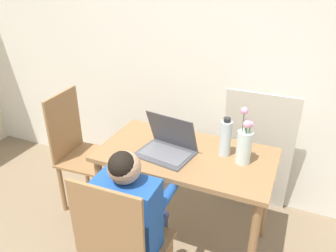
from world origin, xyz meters
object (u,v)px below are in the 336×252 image
object	(u,v)px
chair_occupied	(122,249)
person_seated	(132,211)
laptop	(168,144)
flower_vase	(244,144)
chair_spare	(80,151)
water_bottle	(226,138)

from	to	relation	value
chair_occupied	person_seated	xyz separation A→B (m)	(-0.00, 0.13, 0.16)
laptop	flower_vase	size ratio (longest dim) A/B	1.03
chair_occupied	laptop	world-z (taller)	laptop
chair_spare	water_bottle	distance (m)	1.20
chair_occupied	chair_spare	xyz separation A→B (m)	(-0.82, 0.73, 0.00)
chair_occupied	water_bottle	size ratio (longest dim) A/B	3.74
chair_occupied	flower_vase	world-z (taller)	flower_vase
chair_spare	flower_vase	distance (m)	1.32
laptop	water_bottle	bearing A→B (deg)	27.81
water_bottle	flower_vase	bearing A→B (deg)	-18.76
chair_spare	water_bottle	size ratio (longest dim) A/B	3.74
person_seated	chair_spare	bearing A→B (deg)	-38.00
person_seated	water_bottle	world-z (taller)	person_seated
chair_occupied	chair_spare	distance (m)	1.10
chair_spare	laptop	size ratio (longest dim) A/B	2.56
chair_occupied	laptop	distance (m)	0.69
chair_occupied	person_seated	world-z (taller)	person_seated
chair_occupied	flower_vase	size ratio (longest dim) A/B	2.64
chair_spare	person_seated	size ratio (longest dim) A/B	0.92
chair_occupied	chair_spare	bearing A→B (deg)	-43.18
flower_vase	person_seated	bearing A→B (deg)	-128.86
chair_spare	person_seated	bearing A→B (deg)	-129.86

